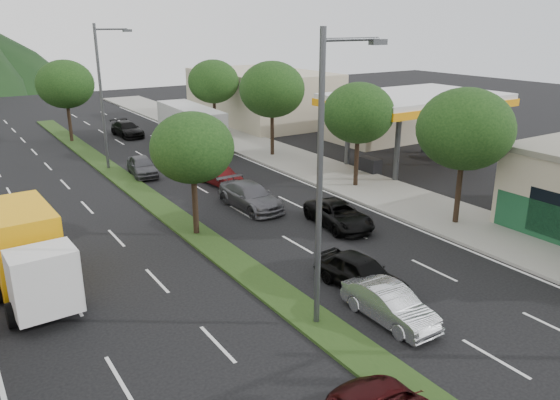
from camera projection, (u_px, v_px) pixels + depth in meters
sidewalk_right at (315, 168)px, 39.18m from camera, size 5.00×90.00×0.15m
median at (131, 185)px, 35.12m from camera, size 1.60×56.00×0.12m
gas_canopy at (415, 102)px, 38.71m from camera, size 12.20×8.20×5.25m
bldg_right_far at (262, 96)px, 57.15m from camera, size 10.00×16.00×5.20m
tree_r_b at (465, 129)px, 27.00m from camera, size 4.80×4.80×6.94m
tree_r_c at (359, 113)px, 33.47m from camera, size 4.40×4.40×6.48m
tree_r_d at (272, 90)px, 41.31m from camera, size 5.00×5.00×7.17m
tree_r_e at (213, 82)px, 49.37m from camera, size 4.60×4.60×6.71m
tree_med_near at (192, 148)px, 25.78m from camera, size 4.00×4.00×6.02m
tree_med_far at (65, 84)px, 46.33m from camera, size 4.80×4.80×6.94m
streetlight_near at (325, 170)px, 17.55m from camera, size 2.60×0.25×10.00m
streetlight_mid at (104, 90)px, 37.48m from camera, size 2.60×0.25×10.00m
sedan_silver at (390, 304)px, 19.20m from camera, size 1.36×3.89×1.28m
car_queue_a at (361, 273)px, 21.49m from camera, size 2.09×4.27×1.40m
car_queue_b at (250, 196)px, 30.84m from camera, size 2.19×4.96×1.42m
car_queue_c at (220, 176)px, 35.16m from camera, size 1.75×3.86×1.23m
car_queue_d at (339, 215)px, 28.11m from camera, size 2.63×4.74×1.25m
car_queue_e at (142, 166)px, 37.37m from camera, size 2.04×4.09×1.34m
car_queue_f at (127, 129)px, 50.06m from camera, size 2.08×4.70×1.34m
box_truck at (27, 255)px, 21.09m from camera, size 2.77×6.66×3.24m
motorhome at (191, 127)px, 44.54m from camera, size 3.36×9.37×3.54m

